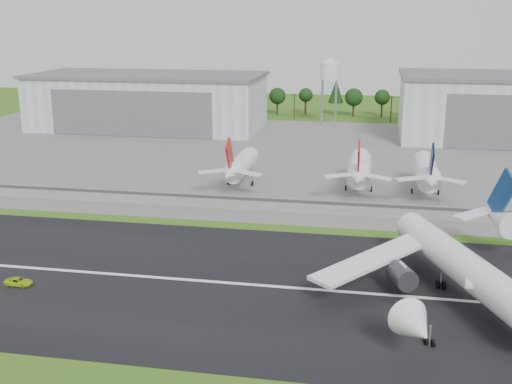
% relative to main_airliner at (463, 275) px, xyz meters
% --- Properties ---
extents(ground, '(600.00, 600.00, 0.00)m').
position_rel_main_airliner_xyz_m(ground, '(-30.94, -9.59, -4.89)').
color(ground, '#2B5D16').
rests_on(ground, ground).
extents(runway, '(320.00, 60.00, 0.10)m').
position_rel_main_airliner_xyz_m(runway, '(-30.94, 0.41, -4.84)').
color(runway, black).
rests_on(runway, ground).
extents(runway_centerline, '(220.00, 1.00, 0.02)m').
position_rel_main_airliner_xyz_m(runway_centerline, '(-30.94, 0.41, -4.78)').
color(runway_centerline, white).
rests_on(runway_centerline, runway).
extents(apron, '(320.00, 150.00, 0.10)m').
position_rel_main_airliner_xyz_m(apron, '(-30.94, 110.41, -4.84)').
color(apron, slate).
rests_on(apron, ground).
extents(blast_fence, '(240.00, 0.61, 3.50)m').
position_rel_main_airliner_xyz_m(blast_fence, '(-30.94, 45.39, -3.09)').
color(blast_fence, gray).
rests_on(blast_fence, ground).
extents(hangar_west, '(97.00, 44.00, 23.20)m').
position_rel_main_airliner_xyz_m(hangar_west, '(-110.94, 155.32, 6.74)').
color(hangar_west, silver).
rests_on(hangar_west, ground).
extents(water_tower, '(8.40, 8.40, 29.40)m').
position_rel_main_airliner_xyz_m(water_tower, '(-35.94, 175.41, 19.66)').
color(water_tower, '#99999E').
rests_on(water_tower, ground).
extents(utility_poles, '(230.00, 3.00, 12.00)m').
position_rel_main_airliner_xyz_m(utility_poles, '(-30.94, 190.41, -4.89)').
color(utility_poles, black).
rests_on(utility_poles, ground).
extents(treeline, '(320.00, 16.00, 22.00)m').
position_rel_main_airliner_xyz_m(treeline, '(-30.94, 205.41, -4.89)').
color(treeline, black).
rests_on(treeline, ground).
extents(main_airliner, '(53.38, 57.27, 18.17)m').
position_rel_main_airliner_xyz_m(main_airliner, '(0.00, 0.00, 0.00)').
color(main_airliner, white).
rests_on(main_airliner, runway).
extents(ground_vehicle, '(5.07, 2.41, 1.40)m').
position_rel_main_airliner_xyz_m(ground_vehicle, '(-77.16, -7.53, -4.09)').
color(ground_vehicle, '#A5C817').
rests_on(ground_vehicle, runway).
extents(parked_jet_red_a, '(7.36, 31.29, 16.50)m').
position_rel_main_airliner_xyz_m(parked_jet_red_a, '(-52.66, 66.94, 1.11)').
color(parked_jet_red_a, white).
rests_on(parked_jet_red_a, ground).
extents(parked_jet_red_b, '(7.36, 31.29, 16.93)m').
position_rel_main_airliner_xyz_m(parked_jet_red_b, '(-19.35, 67.00, 1.51)').
color(parked_jet_red_b, white).
rests_on(parked_jet_red_b, ground).
extents(parked_jet_navy, '(7.36, 31.29, 16.93)m').
position_rel_main_airliner_xyz_m(parked_jet_navy, '(-1.55, 67.00, 1.51)').
color(parked_jet_navy, white).
rests_on(parked_jet_navy, ground).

